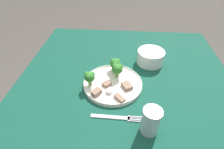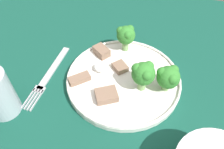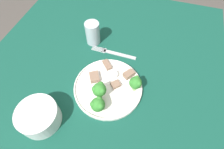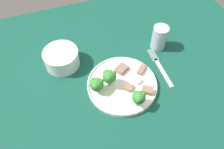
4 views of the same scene
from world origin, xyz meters
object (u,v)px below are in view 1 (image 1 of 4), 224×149
(dinner_plate, at_px, (113,84))
(cream_bowl, at_px, (150,57))
(drinking_glass, at_px, (150,122))
(fork, at_px, (117,118))

(dinner_plate, xyz_separation_m, cream_bowl, (-0.18, 0.18, 0.02))
(cream_bowl, xyz_separation_m, drinking_glass, (0.40, -0.04, 0.01))
(dinner_plate, bearing_deg, fork, 9.73)
(cream_bowl, relative_size, drinking_glass, 1.31)
(fork, xyz_separation_m, drinking_glass, (0.04, 0.11, 0.04))
(fork, relative_size, drinking_glass, 1.95)
(dinner_plate, distance_m, fork, 0.17)
(fork, distance_m, drinking_glass, 0.12)
(cream_bowl, height_order, drinking_glass, drinking_glass)
(dinner_plate, height_order, fork, dinner_plate)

